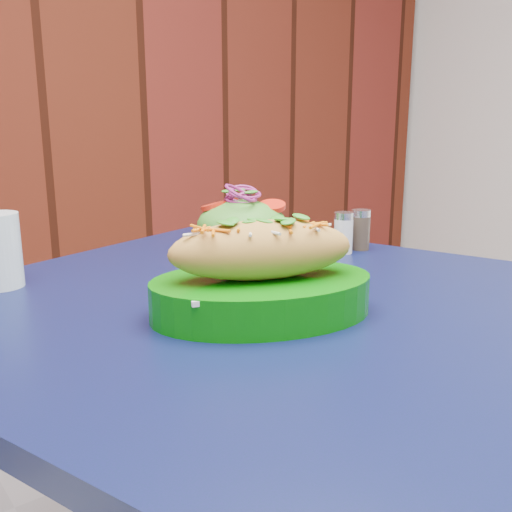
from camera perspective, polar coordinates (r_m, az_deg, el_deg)
cafe_table at (r=0.81m, az=-0.22°, el=-9.86°), size 1.01×1.01×0.75m
banh_mi_basket at (r=0.69m, az=0.60°, el=-2.10°), size 0.32×0.27×0.13m
salad_plate at (r=0.99m, az=-1.41°, el=2.64°), size 0.23×0.23×0.12m
salt_shaker at (r=1.02m, az=8.74°, el=2.32°), size 0.03×0.03×0.07m
pepper_shaker at (r=1.05m, az=10.42°, el=2.60°), size 0.03×0.03×0.07m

